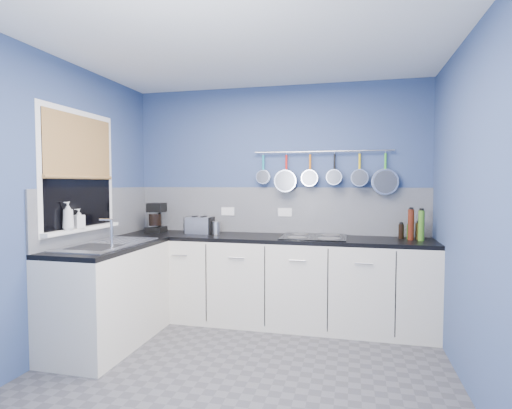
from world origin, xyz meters
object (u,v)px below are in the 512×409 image
at_px(paper_towel, 153,221).
at_px(coffee_maker, 156,218).
at_px(soap_bottle_a, 68,216).
at_px(toaster, 199,225).
at_px(canister, 216,228).
at_px(soap_bottle_b, 79,218).
at_px(hob, 314,237).

bearing_deg(paper_towel, coffee_maker, -18.25).
relative_size(soap_bottle_a, toaster, 0.85).
bearing_deg(canister, paper_towel, 178.37).
xyz_separation_m(paper_towel, coffee_maker, (0.04, -0.01, 0.04)).
relative_size(soap_bottle_b, hob, 0.27).
relative_size(soap_bottle_a, paper_towel, 0.95).
height_order(toaster, hob, toaster).
relative_size(coffee_maker, hob, 0.51).
xyz_separation_m(paper_towel, canister, (0.75, -0.02, -0.06)).
height_order(coffee_maker, canister, coffee_maker).
bearing_deg(hob, canister, 178.13).
bearing_deg(paper_towel, canister, -1.63).
bearing_deg(soap_bottle_b, soap_bottle_a, -90.00).
relative_size(paper_towel, hob, 0.39).
bearing_deg(toaster, soap_bottle_b, -126.58).
bearing_deg(coffee_maker, toaster, -2.63).
bearing_deg(soap_bottle_b, coffee_maker, 78.88).
relative_size(paper_towel, canister, 1.89).
bearing_deg(coffee_maker, canister, -2.01).
xyz_separation_m(soap_bottle_a, soap_bottle_b, (0.00, 0.14, -0.03)).
height_order(soap_bottle_b, coffee_maker, coffee_maker).
xyz_separation_m(soap_bottle_a, canister, (0.91, 1.17, -0.20)).
distance_m(soap_bottle_a, canister, 1.50).
relative_size(soap_bottle_a, hob, 0.37).
relative_size(paper_towel, toaster, 0.90).
xyz_separation_m(canister, hob, (1.06, -0.03, -0.06)).
bearing_deg(coffee_maker, hob, -2.75).
height_order(soap_bottle_a, paper_towel, soap_bottle_a).
xyz_separation_m(soap_bottle_a, toaster, (0.73, 1.16, -0.18)).
xyz_separation_m(toaster, hob, (1.24, -0.03, -0.08)).
relative_size(soap_bottle_b, toaster, 0.61).
bearing_deg(coffee_maker, soap_bottle_a, -101.22).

